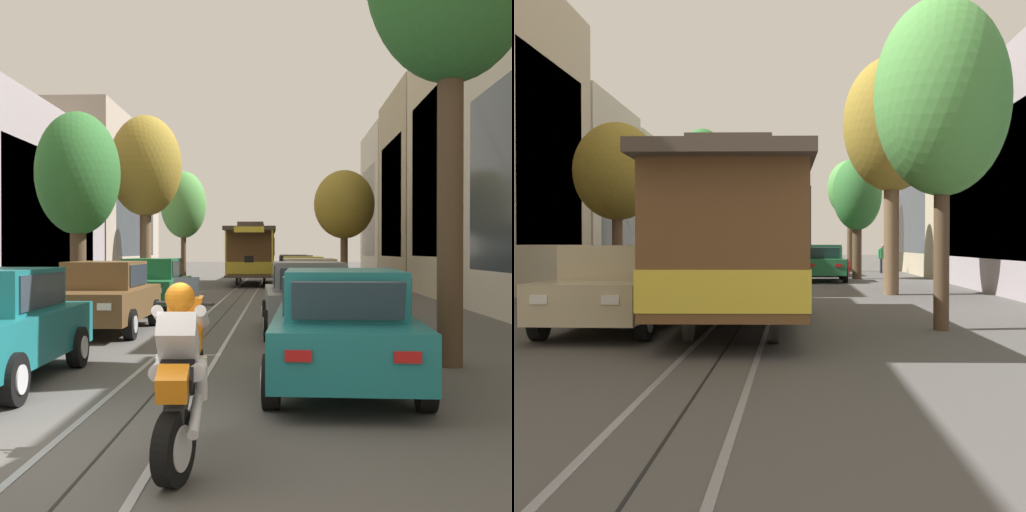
% 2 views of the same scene
% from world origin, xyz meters
% --- Properties ---
extents(ground_plane, '(160.00, 160.00, 0.00)m').
position_xyz_m(ground_plane, '(0.00, 18.20, 0.00)').
color(ground_plane, '#4C4947').
extents(trolley_track_rails, '(1.14, 53.51, 0.01)m').
position_xyz_m(trolley_track_rails, '(0.00, 20.75, 0.00)').
color(trolley_track_rails, gray).
rests_on(trolley_track_rails, ground).
extents(parked_car_teal_near_left, '(2.04, 4.38, 1.58)m').
position_xyz_m(parked_car_teal_near_left, '(-2.42, 3.21, 0.80)').
color(parked_car_teal_near_left, '#196B70').
rests_on(parked_car_teal_near_left, ground).
extents(parked_car_brown_second_left, '(2.01, 4.37, 1.58)m').
position_xyz_m(parked_car_brown_second_left, '(-2.34, 9.14, 0.80)').
color(parked_car_brown_second_left, brown).
rests_on(parked_car_brown_second_left, ground).
extents(parked_car_green_mid_left, '(2.02, 4.37, 1.58)m').
position_xyz_m(parked_car_green_mid_left, '(-2.28, 14.42, 0.80)').
color(parked_car_green_mid_left, '#1E6038').
rests_on(parked_car_green_mid_left, ground).
extents(parked_car_teal_near_right, '(2.12, 4.41, 1.58)m').
position_xyz_m(parked_car_teal_near_right, '(2.45, 3.11, 0.80)').
color(parked_car_teal_near_right, '#196B70').
rests_on(parked_car_teal_near_right, ground).
extents(parked_car_grey_second_right, '(2.11, 4.41, 1.58)m').
position_xyz_m(parked_car_grey_second_right, '(2.20, 8.97, 0.80)').
color(parked_car_grey_second_right, slate).
rests_on(parked_car_grey_second_right, ground).
extents(parked_car_beige_mid_right, '(2.12, 4.41, 1.58)m').
position_xyz_m(parked_car_beige_mid_right, '(2.47, 14.88, 0.80)').
color(parked_car_beige_mid_right, '#C1B28E').
rests_on(parked_car_beige_mid_right, ground).
extents(parked_car_yellow_fourth_right, '(2.01, 4.36, 1.58)m').
position_xyz_m(parked_car_yellow_fourth_right, '(2.45, 20.25, 0.80)').
color(parked_car_yellow_fourth_right, gold).
rests_on(parked_car_yellow_fourth_right, ground).
extents(parked_car_black_fifth_right, '(2.14, 4.42, 1.58)m').
position_xyz_m(parked_car_black_fifth_right, '(2.38, 26.30, 0.80)').
color(parked_car_black_fifth_right, black).
rests_on(parked_car_black_fifth_right, ground).
extents(parked_car_beige_sixth_right, '(2.04, 4.38, 1.58)m').
position_xyz_m(parked_car_beige_sixth_right, '(2.29, 31.73, 0.80)').
color(parked_car_beige_sixth_right, '#C1B28E').
rests_on(parked_car_beige_sixth_right, ground).
extents(street_tree_kerb_left_near, '(2.65, 2.47, 6.56)m').
position_xyz_m(street_tree_kerb_left_near, '(-4.28, 3.76, 4.86)').
color(street_tree_kerb_left_near, brown).
rests_on(street_tree_kerb_left_near, ground).
extents(street_tree_kerb_left_second, '(2.28, 2.50, 5.62)m').
position_xyz_m(street_tree_kerb_left_second, '(-3.93, 12.39, 3.87)').
color(street_tree_kerb_left_second, '#4C3826').
rests_on(street_tree_kerb_left_second, ground).
extents(street_tree_kerb_left_mid, '(3.07, 2.69, 7.52)m').
position_xyz_m(street_tree_kerb_left_mid, '(-4.10, 22.48, 5.31)').
color(street_tree_kerb_left_mid, brown).
rests_on(street_tree_kerb_left_mid, ground).
extents(street_tree_kerb_left_fourth, '(2.52, 2.34, 6.18)m').
position_xyz_m(street_tree_kerb_left_fourth, '(-3.79, 31.42, 4.31)').
color(street_tree_kerb_left_fourth, '#4C3826').
rests_on(street_tree_kerb_left_fourth, ground).
extents(street_tree_kerb_right_near, '(2.71, 2.48, 8.28)m').
position_xyz_m(street_tree_kerb_right_near, '(4.30, 4.85, 6.26)').
color(street_tree_kerb_right_near, '#4C3826').
rests_on(street_tree_kerb_right_near, ground).
extents(street_tree_kerb_right_second, '(2.62, 2.73, 5.30)m').
position_xyz_m(street_tree_kerb_right_second, '(4.36, 23.62, 3.79)').
color(street_tree_kerb_right_second, brown).
rests_on(street_tree_kerb_right_second, ground).
extents(cable_car_trolley, '(2.72, 9.16, 3.28)m').
position_xyz_m(cable_car_trolley, '(0.00, 31.16, 1.66)').
color(cable_car_trolley, brown).
rests_on(cable_car_trolley, ground).
extents(motorcycle_with_rider, '(0.55, 1.93, 1.59)m').
position_xyz_m(motorcycle_with_rider, '(0.77, -0.19, 0.84)').
color(motorcycle_with_rider, black).
rests_on(motorcycle_with_rider, ground).
extents(pedestrian_on_left_pavement, '(0.55, 0.28, 1.62)m').
position_xyz_m(pedestrian_on_left_pavement, '(-5.94, 6.03, 0.92)').
color(pedestrian_on_left_pavement, black).
rests_on(pedestrian_on_left_pavement, ground).
extents(fire_hydrant, '(0.40, 0.22, 0.84)m').
position_xyz_m(fire_hydrant, '(-3.80, 8.26, 0.42)').
color(fire_hydrant, red).
rests_on(fire_hydrant, ground).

